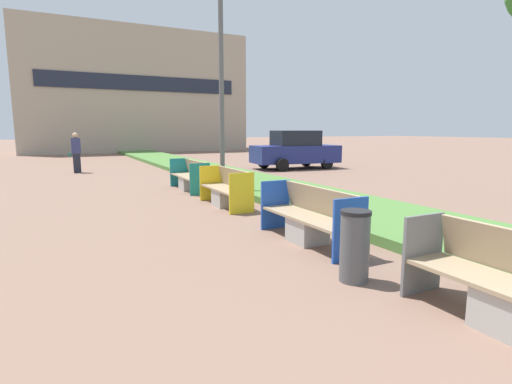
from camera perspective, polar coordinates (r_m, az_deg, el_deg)
The scene contains 9 objects.
planter_grass_strip at distance 12.70m, azimuth 2.01°, elevation 0.67°, with size 2.80×120.00×0.18m.
building_backdrop at distance 38.48m, azimuth -16.96°, elevation 13.32°, with size 18.61×7.64×10.22m.
bench_blue_frame at distance 6.88m, azimuth 7.62°, elevation -4.09°, with size 0.65×2.24×0.94m.
bench_yellow_frame at distance 10.06m, azimuth -4.26°, elevation 0.06°, with size 0.65×2.05×0.94m.
bench_teal_frame at distance 12.85m, azimuth -9.41°, elevation 1.92°, with size 0.65×2.20×0.94m.
litter_bin at distance 5.22m, azimuth 13.92°, elevation -7.48°, with size 0.38×0.38×0.92m.
street_lamp_post at distance 12.07m, azimuth -5.05°, elevation 21.43°, with size 0.24×0.44×8.29m.
pedestrian_walking at distance 19.51m, azimuth -24.32°, elevation 5.19°, with size 0.53×0.24×1.77m.
parked_car_distant at distance 19.72m, azimuth 5.63°, elevation 5.98°, with size 4.37×2.21×1.86m.
Camera 1 is at (-2.88, 1.00, 1.91)m, focal length 28.00 mm.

